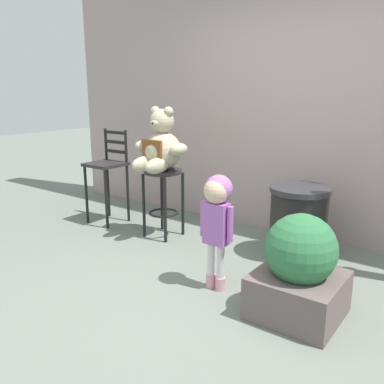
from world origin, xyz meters
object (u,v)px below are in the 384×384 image
at_px(planter_with_shrub, 299,271).
at_px(child_walking, 217,208).
at_px(teddy_bear, 160,147).
at_px(bar_stool_with_teddy, 163,189).
at_px(trash_bin, 298,222).
at_px(bar_chair_empty, 108,169).

bearing_deg(planter_with_shrub, child_walking, 179.92).
xyz_separation_m(teddy_bear, child_walking, (1.11, -0.65, -0.30)).
xyz_separation_m(bar_stool_with_teddy, teddy_bear, (0.00, -0.03, 0.44)).
relative_size(trash_bin, planter_with_shrub, 0.92).
bearing_deg(planter_with_shrub, bar_chair_empty, 165.50).
distance_m(teddy_bear, child_walking, 1.32).
bearing_deg(child_walking, teddy_bear, -4.98).
relative_size(bar_stool_with_teddy, planter_with_shrub, 0.99).
relative_size(trash_bin, bar_chair_empty, 0.62).
bearing_deg(bar_chair_empty, trash_bin, 7.95).
distance_m(trash_bin, planter_with_shrub, 1.06).
bearing_deg(bar_stool_with_teddy, child_walking, -31.51).
height_order(trash_bin, bar_chair_empty, bar_chair_empty).
height_order(teddy_bear, child_walking, teddy_bear).
bearing_deg(planter_with_shrub, teddy_bear, 159.93).
bearing_deg(planter_with_shrub, bar_stool_with_teddy, 159.06).
bearing_deg(bar_chair_empty, planter_with_shrub, -14.50).
bearing_deg(teddy_bear, bar_chair_empty, 178.30).
bearing_deg(child_walking, bar_chair_empty, 6.19).
distance_m(bar_stool_with_teddy, teddy_bear, 0.44).
bearing_deg(trash_bin, bar_stool_with_teddy, -167.63).
bearing_deg(teddy_bear, trash_bin, 13.60).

